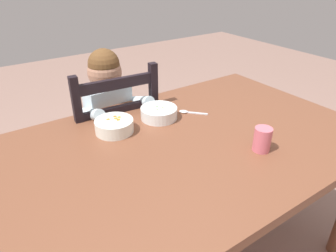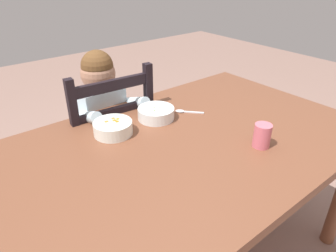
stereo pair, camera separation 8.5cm
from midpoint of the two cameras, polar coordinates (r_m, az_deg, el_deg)
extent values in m
cube|color=brown|center=(1.27, 5.64, -3.43)|extent=(1.51, 0.97, 0.04)
cylinder|color=brown|center=(1.59, -25.68, -14.86)|extent=(0.07, 0.07, 0.67)
cylinder|color=brown|center=(2.11, 12.48, -1.12)|extent=(0.07, 0.07, 0.67)
cube|color=black|center=(1.77, -9.41, -2.51)|extent=(0.45, 0.45, 0.02)
cube|color=black|center=(2.10, -5.99, -4.30)|extent=(0.04, 0.04, 0.44)
cube|color=black|center=(2.01, -15.96, -7.08)|extent=(0.04, 0.04, 0.44)
cube|color=black|center=(1.82, -0.96, -9.97)|extent=(0.04, 0.04, 0.44)
cube|color=black|center=(1.72, -12.46, -13.67)|extent=(0.04, 0.04, 0.44)
cube|color=black|center=(1.57, -1.09, 3.56)|extent=(0.04, 0.04, 0.46)
cube|color=black|center=(1.45, -14.38, 0.29)|extent=(0.04, 0.04, 0.46)
cube|color=black|center=(1.44, -7.87, 7.71)|extent=(0.36, 0.05, 0.05)
cube|color=black|center=(1.49, -7.53, 2.79)|extent=(0.36, 0.05, 0.05)
cube|color=silver|center=(1.66, -9.42, 2.06)|extent=(0.22, 0.14, 0.32)
sphere|color=#AC775C|center=(1.58, -10.10, 9.78)|extent=(0.17, 0.17, 0.17)
sphere|color=brown|center=(1.56, -10.22, 11.11)|extent=(0.16, 0.16, 0.16)
cylinder|color=#3F4C72|center=(1.77, -8.29, -11.32)|extent=(0.07, 0.07, 0.46)
cylinder|color=#3F4C72|center=(1.80, -5.14, -10.12)|extent=(0.07, 0.07, 0.46)
cylinder|color=silver|center=(1.50, -12.43, 2.12)|extent=(0.06, 0.24, 0.13)
cylinder|color=silver|center=(1.60, -3.89, 4.50)|extent=(0.06, 0.24, 0.13)
cylinder|color=white|center=(1.41, 0.04, 2.40)|extent=(0.17, 0.17, 0.05)
cylinder|color=white|center=(1.42, 0.04, 1.56)|extent=(0.08, 0.08, 0.01)
cylinder|color=#529C32|center=(1.41, 0.04, 2.69)|extent=(0.14, 0.14, 0.03)
sphere|color=#5E963C|center=(1.40, 0.77, 3.23)|extent=(0.01, 0.01, 0.01)
sphere|color=#55922C|center=(1.38, -0.26, 2.82)|extent=(0.01, 0.01, 0.01)
sphere|color=green|center=(1.41, -0.28, 3.42)|extent=(0.01, 0.01, 0.01)
cylinder|color=white|center=(1.31, -8.07, -0.01)|extent=(0.16, 0.16, 0.06)
cylinder|color=white|center=(1.33, -8.00, -0.94)|extent=(0.07, 0.07, 0.01)
cylinder|color=orange|center=(1.31, -8.10, 0.31)|extent=(0.13, 0.13, 0.03)
cube|color=orange|center=(1.33, -7.97, 1.57)|extent=(0.02, 0.02, 0.01)
cube|color=orange|center=(1.31, -9.18, 1.02)|extent=(0.01, 0.01, 0.01)
cube|color=orange|center=(1.31, -7.77, 1.19)|extent=(0.01, 0.01, 0.01)
cube|color=orange|center=(1.30, -7.30, 0.96)|extent=(0.02, 0.02, 0.01)
cube|color=orange|center=(1.32, -7.16, 1.43)|extent=(0.01, 0.01, 0.01)
cube|color=silver|center=(1.48, 7.16, 2.32)|extent=(0.07, 0.08, 0.00)
ellipsoid|color=silver|center=(1.48, 4.58, 2.67)|extent=(0.05, 0.05, 0.01)
cylinder|color=#D16475|center=(1.23, 18.94, -2.38)|extent=(0.07, 0.07, 0.10)
camera|label=1|loc=(0.04, 91.95, -1.06)|focal=32.99mm
camera|label=2|loc=(0.04, -88.05, 1.06)|focal=32.99mm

